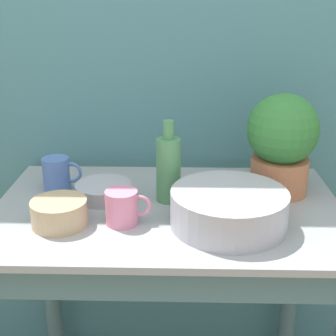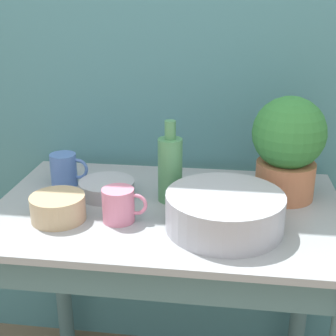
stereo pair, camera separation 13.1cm
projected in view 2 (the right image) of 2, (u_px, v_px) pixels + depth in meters
name	position (u px, v px, depth m)	size (l,w,h in m)	color
wall_back	(183.00, 46.00, 1.56)	(6.00, 0.05, 2.40)	teal
counter_table	(167.00, 264.00, 1.40)	(1.01, 0.64, 0.79)	slate
potted_plant	(288.00, 145.00, 1.36)	(0.21, 0.21, 0.31)	#B7704C
bowl_wash_large	(225.00, 211.00, 1.22)	(0.31, 0.31, 0.10)	#A8A8B2
bottle_tall	(171.00, 168.00, 1.36)	(0.07, 0.07, 0.24)	#4C8C59
mug_pink	(119.00, 205.00, 1.26)	(0.12, 0.09, 0.09)	pink
mug_blue	(65.00, 170.00, 1.49)	(0.12, 0.08, 0.10)	#4C70B7
bowl_small_tan	(58.00, 208.00, 1.27)	(0.15, 0.15, 0.07)	tan
bowl_small_steel	(107.00, 188.00, 1.43)	(0.17, 0.17, 0.05)	#A8A8B2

